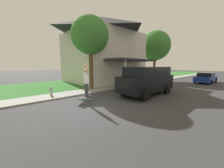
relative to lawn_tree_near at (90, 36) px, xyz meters
The scene contains 11 objects.
ground_plane 7.07m from the lawn_tree_near, 32.36° to the right, with size 120.00×120.00×0.00m, color #333335.
lawn 7.04m from the lawn_tree_near, 138.62° to the left, with size 10.00×80.00×0.08m.
sidewalk 5.97m from the lawn_tree_near, 79.13° to the left, with size 1.80×80.00×0.10m.
house 6.13m from the lawn_tree_near, 132.50° to the left, with size 11.20×9.52×8.71m.
lawn_tree_near is the anchor object (origin of this frame).
lawn_tree_far 11.52m from the lawn_tree_near, 90.56° to the left, with size 4.41×4.41×7.38m.
suv_parked 6.42m from the lawn_tree_near, 24.17° to the left, with size 2.18×4.95×2.20m.
car_down_street 15.90m from the lawn_tree_near, 66.60° to the left, with size 1.90×4.51×1.36m.
skateboarder 5.86m from the lawn_tree_near, 35.43° to the right, with size 0.41×0.22×1.93m.
skateboard 6.66m from the lawn_tree_near, 36.47° to the right, with size 0.30×0.80×0.33m.
fire_hydrant 5.94m from the lawn_tree_near, 82.46° to the right, with size 0.20×0.20×0.65m.
Camera 1 is at (5.96, -3.67, 2.31)m, focal length 20.00 mm.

